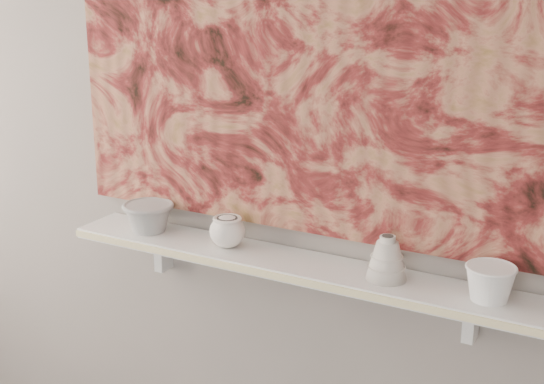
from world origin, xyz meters
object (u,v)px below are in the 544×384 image
Objects in this scene: painting at (307,33)px; cup_cream at (227,231)px; shelf at (291,265)px; bowl_grey at (148,217)px; bell_vessel at (387,258)px; bowl_white at (490,283)px.

painting reaches higher than cup_cream.
painting is 14.51× the size of cup_cream.
shelf is 8.90× the size of bowl_grey.
bowl_white is at bearing 0.00° from bell_vessel.
shelf is 0.63m from painting.
shelf is at bearing 180.00° from bowl_white.
painting is at bearing 9.32° from bowl_grey.
bell_vessel is 0.27m from bowl_white.
shelf is 0.49m from bowl_grey.
bowl_white is (1.03, 0.00, -0.00)m from bowl_grey.
shelf is 0.22m from cup_cream.
painting is 12.64× the size of bell_vessel.
bowl_white reaches higher than shelf.
painting is 9.53× the size of bowl_grey.
cup_cream is (-0.21, -0.08, -0.56)m from painting.
cup_cream reaches higher than shelf.
bell_vessel reaches higher than shelf.
cup_cream is (0.28, 0.00, 0.00)m from bowl_grey.
bowl_grey is (-0.49, 0.00, 0.06)m from shelf.
bowl_white is (0.54, -0.08, -0.57)m from painting.
cup_cream reaches higher than bowl_grey.
bowl_white is (0.75, 0.00, -0.00)m from cup_cream.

